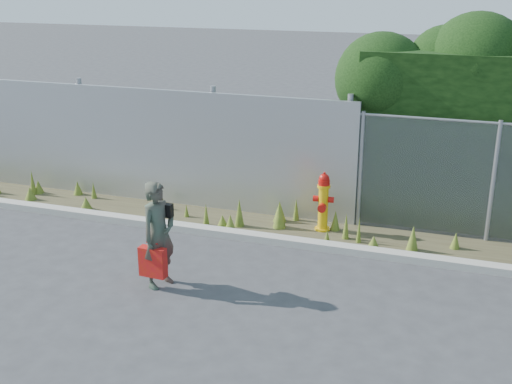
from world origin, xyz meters
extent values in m
plane|color=#373739|center=(0.00, 0.00, 0.00)|extent=(80.00, 80.00, 0.00)
cube|color=#A9A598|center=(0.00, 1.80, 0.06)|extent=(16.00, 0.22, 0.12)
cube|color=#443D27|center=(0.00, 2.40, 0.01)|extent=(16.00, 1.20, 0.01)
cone|color=#4A601C|center=(-1.15, 2.10, 0.12)|extent=(0.22, 0.22, 0.25)
cone|color=#4A601C|center=(0.97, 2.31, 0.23)|extent=(0.12, 0.12, 0.47)
cone|color=#4A601C|center=(2.72, 2.48, 0.14)|extent=(0.16, 0.16, 0.28)
cone|color=#4A601C|center=(-4.54, 2.80, 0.14)|extent=(0.19, 0.19, 0.29)
cone|color=#4A601C|center=(-5.34, 2.63, 0.14)|extent=(0.21, 0.21, 0.27)
cone|color=#4A601C|center=(-3.91, 2.13, 0.12)|extent=(0.23, 0.23, 0.25)
cone|color=#4A601C|center=(-5.39, 2.53, 0.26)|extent=(0.13, 0.13, 0.51)
cone|color=#4A601C|center=(1.48, 2.06, 0.11)|extent=(0.22, 0.22, 0.22)
cone|color=#4A601C|center=(1.20, 2.23, 0.23)|extent=(0.09, 0.09, 0.46)
cone|color=#4A601C|center=(-0.30, 2.71, 0.19)|extent=(0.24, 0.24, 0.38)
cone|color=#4A601C|center=(-1.47, 2.11, 0.21)|extent=(0.11, 0.11, 0.42)
cone|color=#4A601C|center=(-5.24, 2.24, 0.14)|extent=(0.23, 0.23, 0.27)
cone|color=#4A601C|center=(-2.57, 2.62, 0.12)|extent=(0.18, 0.18, 0.25)
cone|color=#4A601C|center=(2.07, 2.19, 0.22)|extent=(0.19, 0.19, 0.43)
cone|color=#4A601C|center=(-0.03, 2.85, 0.21)|extent=(0.11, 0.11, 0.42)
cone|color=#4A601C|center=(-1.97, 2.38, 0.13)|extent=(0.09, 0.09, 0.25)
cone|color=#4A601C|center=(-0.22, 2.42, 0.25)|extent=(0.23, 0.23, 0.50)
cone|color=#4A601C|center=(-0.90, 2.26, 0.26)|extent=(0.17, 0.17, 0.51)
cone|color=#4A601C|center=(-4.12, 2.72, 0.17)|extent=(0.12, 0.12, 0.34)
cone|color=#4A601C|center=(0.73, 2.63, 0.18)|extent=(0.17, 0.17, 0.36)
cone|color=#4A601C|center=(0.71, 2.06, 0.11)|extent=(0.11, 0.11, 0.23)
cone|color=#4A601C|center=(-0.97, 1.99, 0.16)|extent=(0.21, 0.21, 0.31)
cube|color=#A2A4A9|center=(-3.25, 3.00, 1.10)|extent=(8.50, 0.08, 2.20)
cylinder|color=gray|center=(-4.50, 3.12, 1.15)|extent=(0.10, 0.10, 2.30)
cylinder|color=gray|center=(-1.70, 3.12, 1.15)|extent=(0.10, 0.10, 2.30)
cylinder|color=gray|center=(0.80, 3.12, 1.15)|extent=(0.10, 0.10, 2.30)
cylinder|color=gray|center=(1.05, 3.00, 1.02)|extent=(0.07, 0.07, 2.05)
cylinder|color=gray|center=(3.20, 3.00, 1.02)|extent=(0.07, 0.07, 2.05)
sphere|color=black|center=(1.19, 3.87, 2.47)|extent=(1.63, 1.63, 1.63)
sphere|color=black|center=(2.23, 4.15, 2.75)|extent=(1.30, 1.30, 1.30)
sphere|color=black|center=(2.74, 4.05, 2.78)|extent=(1.72, 1.72, 1.72)
cylinder|color=#DEA90B|center=(0.52, 2.57, 0.03)|extent=(0.26, 0.26, 0.06)
cylinder|color=#DEA90B|center=(0.52, 2.57, 0.40)|extent=(0.17, 0.17, 0.79)
cylinder|color=#DEA90B|center=(0.52, 2.57, 0.81)|extent=(0.22, 0.22, 0.05)
cylinder|color=#B20F0A|center=(0.52, 2.57, 0.88)|extent=(0.20, 0.20, 0.09)
sphere|color=#B20F0A|center=(0.52, 2.57, 0.94)|extent=(0.18, 0.18, 0.18)
cylinder|color=#B20F0A|center=(0.52, 2.57, 1.04)|extent=(0.05, 0.05, 0.05)
cylinder|color=#B20F0A|center=(0.39, 2.57, 0.58)|extent=(0.09, 0.10, 0.10)
cylinder|color=#B20F0A|center=(0.65, 2.57, 0.58)|extent=(0.09, 0.10, 0.10)
cylinder|color=#B20F0A|center=(0.52, 2.43, 0.47)|extent=(0.14, 0.11, 0.14)
imported|color=#10664A|center=(-1.21, -0.14, 0.77)|extent=(0.54, 0.66, 1.55)
cube|color=red|center=(-1.25, -0.28, 0.41)|extent=(0.39, 0.14, 0.43)
cylinder|color=red|center=(-1.25, -0.28, 0.70)|extent=(0.18, 0.02, 0.02)
cube|color=black|center=(-1.18, -0.02, 1.10)|extent=(0.25, 0.11, 0.19)
camera|label=1|loc=(2.72, -7.53, 4.26)|focal=45.00mm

